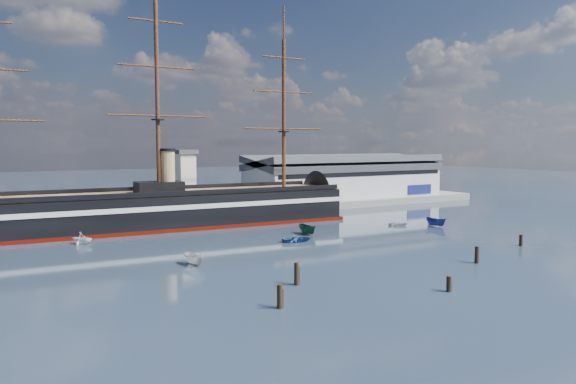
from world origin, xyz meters
TOP-DOWN VIEW (x-y plane):
  - ground at (0.00, 40.00)m, footprint 600.00×600.00m
  - quay at (10.00, 76.00)m, footprint 180.00×18.00m
  - warehouse at (58.00, 80.00)m, footprint 63.00×21.00m
  - quay_tower at (3.00, 73.00)m, footprint 5.00×5.00m
  - warship at (-11.97, 60.00)m, footprint 113.33×21.47m
  - motorboat_a at (-16.15, 20.32)m, footprint 6.08×2.99m
  - motorboat_b at (8.11, 29.19)m, footprint 2.28×3.81m
  - motorboat_c at (14.75, 35.49)m, footprint 6.46×2.48m
  - motorboat_d at (-27.17, 48.00)m, footprint 7.14×6.69m
  - motorboat_e at (38.95, 34.98)m, footprint 2.53×2.76m
  - motorboat_f at (45.55, 29.72)m, footprint 6.39×2.86m
  - piling_near_left at (-16.46, -5.97)m, footprint 0.64×0.64m
  - piling_near_mid at (5.39, -10.95)m, footprint 0.64×0.64m
  - piling_near_right at (22.03, -1.35)m, footprint 0.64×0.64m
  - piling_far_right at (40.64, 4.32)m, footprint 0.64×0.64m
  - piling_extra at (-9.25, 1.87)m, footprint 0.64×0.64m

SIDE VIEW (x-z plane):
  - ground at x=0.00m, z-range 0.00..0.00m
  - quay at x=10.00m, z-range -1.00..1.00m
  - motorboat_a at x=-16.15m, z-range -1.17..1.17m
  - motorboat_b at x=8.11m, z-range -0.83..0.83m
  - motorboat_c at x=14.75m, z-range -1.28..1.28m
  - motorboat_d at x=-27.17m, z-range -1.26..1.26m
  - motorboat_e at x=38.95m, z-range -0.63..0.63m
  - motorboat_f at x=45.55m, z-range -1.24..1.24m
  - piling_near_left at x=-16.46m, z-range -1.73..1.73m
  - piling_near_mid at x=5.39m, z-range -1.35..1.35m
  - piling_near_right at x=22.03m, z-range -1.67..1.67m
  - piling_far_right at x=40.64m, z-range -1.40..1.40m
  - piling_extra at x=-9.25m, z-range -1.86..1.86m
  - warship at x=-11.97m, z-range -22.93..31.01m
  - warehouse at x=58.00m, z-range 2.18..13.78m
  - quay_tower at x=3.00m, z-range 2.25..17.25m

